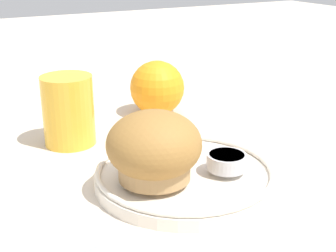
# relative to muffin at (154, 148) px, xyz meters

# --- Properties ---
(ground_plane) EXTENTS (3.00, 3.00, 0.00)m
(ground_plane) POSITION_rel_muffin_xyz_m (0.06, 0.01, -0.05)
(ground_plane) COLOR beige
(plate) EXTENTS (0.20, 0.20, 0.02)m
(plate) POSITION_rel_muffin_xyz_m (0.04, 0.00, -0.04)
(plate) COLOR silver
(plate) RESTS_ON ground_plane
(muffin) EXTENTS (0.10, 0.10, 0.07)m
(muffin) POSITION_rel_muffin_xyz_m (0.00, 0.00, 0.00)
(muffin) COLOR tan
(muffin) RESTS_ON plate
(cream_ramekin) EXTENTS (0.04, 0.04, 0.02)m
(cream_ramekin) POSITION_rel_muffin_xyz_m (0.08, -0.02, -0.02)
(cream_ramekin) COLOR silver
(cream_ramekin) RESTS_ON plate
(berry_pair) EXTENTS (0.03, 0.02, 0.02)m
(berry_pair) POSITION_rel_muffin_xyz_m (0.05, 0.04, -0.03)
(berry_pair) COLOR #4C194C
(berry_pair) RESTS_ON plate
(butter_knife) EXTENTS (0.15, 0.11, 0.00)m
(butter_knife) POSITION_rel_muffin_xyz_m (0.04, 0.05, -0.03)
(butter_knife) COLOR #B7B7BC
(butter_knife) RESTS_ON plate
(orange_fruit) EXTENTS (0.09, 0.09, 0.09)m
(orange_fruit) POSITION_rel_muffin_xyz_m (0.12, 0.23, -0.01)
(orange_fruit) COLOR orange
(orange_fruit) RESTS_ON ground_plane
(juice_glass) EXTENTS (0.07, 0.07, 0.09)m
(juice_glass) POSITION_rel_muffin_xyz_m (-0.04, 0.18, -0.01)
(juice_glass) COLOR gold
(juice_glass) RESTS_ON ground_plane
(folded_napkin) EXTENTS (0.14, 0.07, 0.01)m
(folded_napkin) POSITION_rel_muffin_xyz_m (-0.15, -0.03, -0.05)
(folded_napkin) COLOR #B2BCCC
(folded_napkin) RESTS_ON ground_plane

